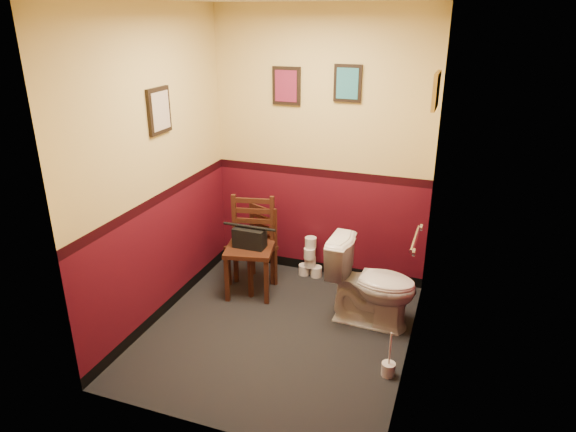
% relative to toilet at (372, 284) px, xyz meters
% --- Properties ---
extents(floor, '(2.20, 2.40, 0.00)m').
position_rel_toilet_xyz_m(floor, '(-0.72, -0.43, -0.39)').
color(floor, black).
rests_on(floor, ground).
extents(wall_back, '(2.20, 0.00, 2.70)m').
position_rel_toilet_xyz_m(wall_back, '(-0.72, 0.77, 0.96)').
color(wall_back, '#4C0B17').
rests_on(wall_back, ground).
extents(wall_front, '(2.20, 0.00, 2.70)m').
position_rel_toilet_xyz_m(wall_front, '(-0.72, -1.63, 0.96)').
color(wall_front, '#4C0B17').
rests_on(wall_front, ground).
extents(wall_left, '(0.00, 2.40, 2.70)m').
position_rel_toilet_xyz_m(wall_left, '(-1.82, -0.43, 0.96)').
color(wall_left, '#4C0B17').
rests_on(wall_left, ground).
extents(wall_right, '(0.00, 2.40, 2.70)m').
position_rel_toilet_xyz_m(wall_right, '(0.38, -0.43, 0.96)').
color(wall_right, '#4C0B17').
rests_on(wall_right, ground).
extents(grab_bar, '(0.05, 0.56, 0.06)m').
position_rel_toilet_xyz_m(grab_bar, '(0.35, -0.18, 0.56)').
color(grab_bar, silver).
rests_on(grab_bar, wall_right).
extents(framed_print_back_a, '(0.28, 0.04, 0.36)m').
position_rel_toilet_xyz_m(framed_print_back_a, '(-1.07, 0.75, 1.56)').
color(framed_print_back_a, black).
rests_on(framed_print_back_a, wall_back).
extents(framed_print_back_b, '(0.26, 0.04, 0.34)m').
position_rel_toilet_xyz_m(framed_print_back_b, '(-0.47, 0.75, 1.61)').
color(framed_print_back_b, black).
rests_on(framed_print_back_b, wall_back).
extents(framed_print_left, '(0.04, 0.30, 0.38)m').
position_rel_toilet_xyz_m(framed_print_left, '(-1.80, -0.33, 1.46)').
color(framed_print_left, black).
rests_on(framed_print_left, wall_left).
extents(framed_print_right, '(0.04, 0.34, 0.28)m').
position_rel_toilet_xyz_m(framed_print_right, '(0.36, 0.17, 1.66)').
color(framed_print_right, olive).
rests_on(framed_print_right, wall_right).
extents(toilet, '(0.81, 0.47, 0.77)m').
position_rel_toilet_xyz_m(toilet, '(0.00, 0.00, 0.00)').
color(toilet, white).
rests_on(toilet, floor).
extents(toilet_brush, '(0.11, 0.11, 0.38)m').
position_rel_toilet_xyz_m(toilet_brush, '(0.28, -0.68, -0.32)').
color(toilet_brush, silver).
rests_on(toilet_brush, floor).
extents(chair_left, '(0.51, 0.51, 0.83)m').
position_rel_toilet_xyz_m(chair_left, '(-1.25, 0.29, 0.03)').
color(chair_left, '#3E1D12').
rests_on(chair_left, floor).
extents(chair_right, '(0.53, 0.53, 0.96)m').
position_rel_toilet_xyz_m(chair_right, '(-1.23, 0.16, 0.09)').
color(chair_right, '#3E1D12').
rests_on(chair_right, floor).
extents(handbag, '(0.31, 0.16, 0.22)m').
position_rel_toilet_xyz_m(handbag, '(-1.22, 0.12, 0.21)').
color(handbag, black).
rests_on(handbag, chair_right).
extents(tp_stack, '(0.25, 0.15, 0.44)m').
position_rel_toilet_xyz_m(tp_stack, '(-0.77, 0.65, -0.20)').
color(tp_stack, silver).
rests_on(tp_stack, floor).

